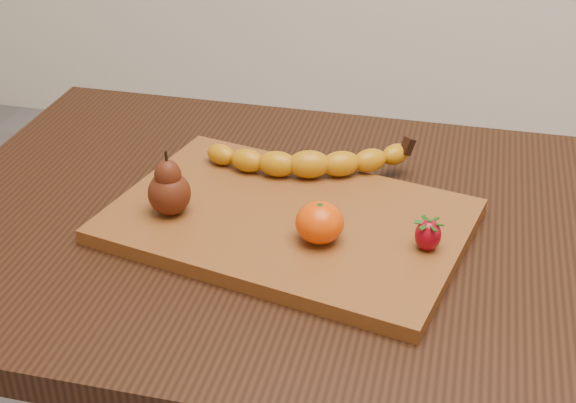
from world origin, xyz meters
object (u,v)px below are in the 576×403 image
(cutting_board, at_px, (288,221))
(pear, at_px, (168,183))
(mandarin, at_px, (320,222))
(table, at_px, (296,280))

(cutting_board, distance_m, pear, 0.16)
(pear, relative_size, mandarin, 1.45)
(mandarin, bearing_deg, table, 123.03)
(table, distance_m, pear, 0.23)
(table, relative_size, mandarin, 16.68)
(cutting_board, relative_size, pear, 5.17)
(cutting_board, bearing_deg, table, 81.94)
(cutting_board, bearing_deg, pear, -157.33)
(table, height_order, pear, pear)
(pear, height_order, mandarin, pear)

